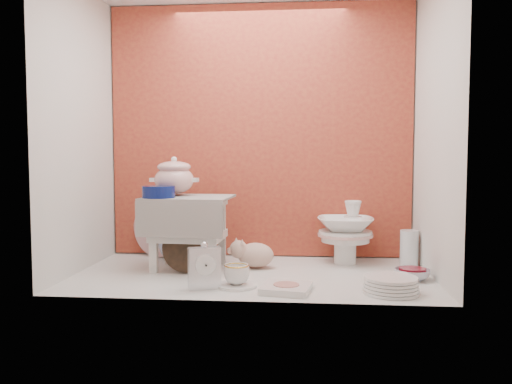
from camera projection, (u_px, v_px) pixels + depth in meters
ground at (252, 274)px, 2.66m from camera, size 1.80×1.80×0.00m
niche_shell at (255, 95)px, 2.77m from camera, size 1.86×1.03×1.53m
step_stool at (189, 233)px, 2.78m from camera, size 0.46×0.40×0.39m
soup_tureen at (174, 176)px, 2.82m from camera, size 0.32×0.32×0.21m
cobalt_bowl at (159, 192)px, 2.67m from camera, size 0.20×0.20×0.06m
floral_platter at (159, 225)px, 3.10m from camera, size 0.37×0.20×0.38m
blue_white_vase at (179, 238)px, 3.03m from camera, size 0.25×0.25×0.25m
lacquer_tray at (188, 248)px, 2.70m from camera, size 0.28×0.13×0.26m
mantel_clock at (204, 266)px, 2.35m from camera, size 0.15×0.10×0.21m
plush_pig at (256, 255)px, 2.79m from camera, size 0.27×0.21×0.15m
teacup_saucer at (237, 285)px, 2.40m from camera, size 0.22×0.22×0.01m
gold_rim_teacup at (237, 274)px, 2.39m from camera, size 0.16×0.16×0.09m
lattice_dish at (286, 288)px, 2.32m from camera, size 0.24×0.24×0.03m
dinner_plate_stack at (391, 285)px, 2.29m from camera, size 0.30×0.30×0.07m
crystal_bowl at (412, 274)px, 2.53m from camera, size 0.21×0.21×0.05m
clear_glass_vase at (409, 248)px, 2.85m from camera, size 0.12×0.12×0.20m
porcelain_tower at (345, 232)px, 2.91m from camera, size 0.34×0.34×0.36m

